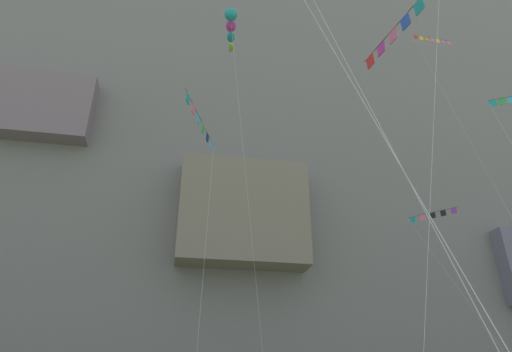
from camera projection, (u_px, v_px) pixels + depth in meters
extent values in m
cube|color=slate|center=(232.00, 111.00, 60.92)|extent=(180.00, 22.04, 74.91)
cube|color=gray|center=(242.00, 216.00, 41.66)|extent=(11.82, 4.78, 9.97)
cylinder|color=black|center=(432.00, 212.00, 38.01)|extent=(2.98, 3.19, 0.02)
cube|color=teal|center=(413.00, 220.00, 38.82)|extent=(0.36, 0.38, 0.49)
cube|color=pink|center=(423.00, 218.00, 38.35)|extent=(0.34, 0.36, 0.49)
cube|color=black|center=(433.00, 215.00, 37.89)|extent=(0.34, 0.36, 0.49)
cube|color=black|center=(443.00, 213.00, 37.43)|extent=(0.33, 0.35, 0.49)
cube|color=purple|center=(454.00, 211.00, 36.97)|extent=(0.33, 0.35, 0.49)
cylinder|color=silver|center=(471.00, 306.00, 33.01)|extent=(4.21, 6.45, 16.20)
cylinder|color=black|center=(201.00, 120.00, 28.06)|extent=(2.23, 6.04, 0.03)
cube|color=#38B2D1|center=(212.00, 146.00, 30.27)|extent=(0.21, 0.49, 0.57)
cube|color=navy|center=(207.00, 137.00, 29.33)|extent=(0.24, 0.51, 0.57)
cube|color=green|center=(203.00, 129.00, 28.39)|extent=(0.23, 0.50, 0.57)
cube|color=#38B2D1|center=(198.00, 119.00, 27.45)|extent=(0.24, 0.51, 0.57)
cube|color=pink|center=(193.00, 109.00, 26.51)|extent=(0.21, 0.49, 0.57)
cube|color=teal|center=(188.00, 99.00, 25.57)|extent=(0.23, 0.50, 0.57)
cylinder|color=silver|center=(205.00, 255.00, 24.07)|extent=(0.82, 6.28, 17.63)
cylinder|color=silver|center=(343.00, 56.00, 9.00)|extent=(2.14, 4.47, 15.99)
cube|color=teal|center=(493.00, 103.00, 25.11)|extent=(0.34, 0.22, 0.42)
cube|color=green|center=(502.00, 101.00, 24.97)|extent=(0.34, 0.21, 0.42)
cube|color=#38B2D1|center=(512.00, 100.00, 24.82)|extent=(0.36, 0.24, 0.42)
ellipsoid|color=teal|center=(231.00, 14.00, 34.48)|extent=(1.13, 1.11, 1.02)
ellipsoid|color=#CC3399|center=(231.00, 26.00, 35.55)|extent=(0.95, 1.09, 0.83)
ellipsoid|color=teal|center=(231.00, 37.00, 36.62)|extent=(0.76, 1.06, 0.64)
ellipsoid|color=#8CCC33|center=(231.00, 47.00, 37.69)|extent=(0.58, 1.04, 0.46)
cylinder|color=silver|center=(246.00, 177.00, 27.47)|extent=(2.34, 2.25, 28.33)
cylinder|color=black|center=(398.00, 23.00, 16.65)|extent=(0.84, 4.45, 0.03)
cube|color=teal|center=(419.00, 6.00, 15.58)|extent=(0.13, 0.46, 0.51)
cube|color=blue|center=(405.00, 22.00, 16.21)|extent=(0.15, 0.46, 0.51)
cube|color=pink|center=(393.00, 36.00, 16.84)|extent=(0.12, 0.46, 0.51)
cube|color=#CC3399|center=(381.00, 49.00, 17.47)|extent=(0.15, 0.46, 0.51)
cube|color=red|center=(370.00, 61.00, 18.10)|extent=(0.15, 0.46, 0.51)
cylinder|color=silver|center=(432.00, 165.00, 11.49)|extent=(3.11, 0.56, 14.41)
cylinder|color=black|center=(432.00, 38.00, 41.52)|extent=(4.00, 0.14, 0.02)
cube|color=red|center=(416.00, 37.00, 41.10)|extent=(0.36, 0.06, 0.40)
cube|color=yellow|center=(421.00, 38.00, 41.21)|extent=(0.36, 0.05, 0.40)
cube|color=orange|center=(427.00, 39.00, 41.31)|extent=(0.36, 0.04, 0.40)
cube|color=pink|center=(432.00, 40.00, 41.42)|extent=(0.36, 0.07, 0.40)
cube|color=yellow|center=(438.00, 41.00, 41.53)|extent=(0.36, 0.06, 0.40)
cube|color=pink|center=(443.00, 42.00, 41.63)|extent=(0.36, 0.06, 0.40)
cube|color=pink|center=(449.00, 43.00, 41.74)|extent=(0.36, 0.04, 0.40)
cylinder|color=silver|center=(491.00, 179.00, 31.89)|extent=(3.86, 5.23, 32.08)
cylinder|color=silver|center=(346.00, 73.00, 8.15)|extent=(0.91, 5.99, 14.28)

